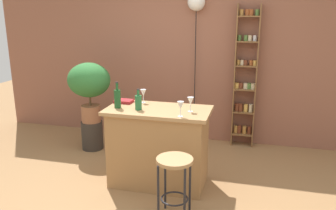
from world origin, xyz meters
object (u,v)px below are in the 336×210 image
(bottle_wine_red, at_px, (138,102))
(plant_stool, at_px, (92,135))
(cookbook, at_px, (124,101))
(bar_stool, at_px, (175,173))
(bottle_vinegar, at_px, (117,98))
(wine_glass_center, at_px, (143,93))
(spice_shelf, at_px, (245,79))
(wine_glass_left, at_px, (190,101))
(pendant_globe_light, at_px, (196,3))
(wine_glass_right, at_px, (181,106))
(potted_plant, at_px, (89,83))

(bottle_wine_red, bearing_deg, plant_stool, 139.95)
(plant_stool, xyz_separation_m, cookbook, (0.78, -0.63, 0.73))
(bar_stool, relative_size, bottle_vinegar, 2.10)
(bottle_wine_red, height_order, wine_glass_center, bottle_wine_red)
(spice_shelf, xyz_separation_m, wine_glass_center, (-1.15, -1.29, 0.01))
(wine_glass_left, bearing_deg, cookbook, 168.19)
(bottle_wine_red, bearing_deg, bar_stool, -45.39)
(plant_stool, relative_size, bottle_vinegar, 1.39)
(bottle_vinegar, bearing_deg, wine_glass_left, 3.75)
(wine_glass_center, height_order, pendant_globe_light, pendant_globe_light)
(cookbook, bearing_deg, bottle_vinegar, -82.71)
(bar_stool, height_order, wine_glass_right, wine_glass_right)
(bottle_vinegar, bearing_deg, bottle_wine_red, -3.70)
(spice_shelf, bearing_deg, wine_glass_right, -108.85)
(potted_plant, relative_size, bottle_wine_red, 3.65)
(bar_stool, distance_m, wine_glass_right, 0.71)
(plant_stool, bearing_deg, wine_glass_right, -33.13)
(bar_stool, bearing_deg, potted_plant, 138.00)
(bar_stool, distance_m, bottle_vinegar, 1.14)
(wine_glass_center, distance_m, pendant_globe_light, 1.74)
(plant_stool, relative_size, wine_glass_center, 2.56)
(plant_stool, xyz_separation_m, wine_glass_center, (1.01, -0.58, 0.83))
(plant_stool, bearing_deg, bottle_wine_red, -40.05)
(plant_stool, distance_m, cookbook, 1.24)
(wine_glass_left, xyz_separation_m, cookbook, (-0.85, 0.18, -0.10))
(bottle_wine_red, height_order, pendant_globe_light, pendant_globe_light)
(wine_glass_left, relative_size, cookbook, 0.78)
(plant_stool, bearing_deg, wine_glass_left, -26.50)
(potted_plant, height_order, bottle_vinegar, potted_plant)
(wine_glass_left, bearing_deg, wine_glass_center, 159.28)
(wine_glass_center, xyz_separation_m, pendant_globe_light, (0.39, 1.33, 1.06))
(plant_stool, bearing_deg, spice_shelf, 18.23)
(wine_glass_center, bearing_deg, plant_stool, 150.19)
(wine_glass_right, bearing_deg, plant_stool, 146.87)
(potted_plant, relative_size, bottle_vinegar, 2.89)
(wine_glass_center, bearing_deg, pendant_globe_light, 73.58)
(bottle_wine_red, height_order, bottle_vinegar, bottle_vinegar)
(cookbook, bearing_deg, spice_shelf, 47.34)
(spice_shelf, height_order, potted_plant, spice_shelf)
(bar_stool, xyz_separation_m, bottle_vinegar, (-0.81, 0.58, 0.56))
(bottle_wine_red, relative_size, pendant_globe_light, 0.11)
(pendant_globe_light, bearing_deg, wine_glass_center, -106.42)
(spice_shelf, height_order, wine_glass_right, spice_shelf)
(bar_stool, relative_size, potted_plant, 0.73)
(plant_stool, bearing_deg, potted_plant, -90.00)
(bottle_vinegar, distance_m, wine_glass_left, 0.84)
(wine_glass_right, bearing_deg, pendant_globe_light, 95.38)
(wine_glass_right, relative_size, pendant_globe_light, 0.07)
(bar_stool, height_order, cookbook, cookbook)
(wine_glass_right, distance_m, pendant_globe_light, 2.07)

